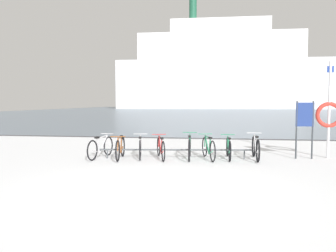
# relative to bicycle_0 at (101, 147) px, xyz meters

# --- Properties ---
(ground) EXTENTS (80.00, 132.00, 0.08)m
(ground) POSITION_rel_bicycle_0_xyz_m (2.39, 50.17, -0.38)
(ground) COLOR white
(bike_rack) EXTENTS (4.80, 0.64, 0.31)m
(bike_rack) POSITION_rel_bicycle_0_xyz_m (2.39, 0.23, -0.07)
(bike_rack) COLOR #4C5156
(bike_rack) RESTS_ON ground
(bicycle_0) EXTENTS (0.46, 1.71, 0.75)m
(bicycle_0) POSITION_rel_bicycle_0_xyz_m (0.00, 0.00, 0.00)
(bicycle_0) COLOR black
(bicycle_0) RESTS_ON ground
(bicycle_1) EXTENTS (0.46, 1.62, 0.77)m
(bicycle_1) POSITION_rel_bicycle_0_xyz_m (0.68, -0.12, 0.01)
(bicycle_1) COLOR black
(bicycle_1) RESTS_ON ground
(bicycle_2) EXTENTS (0.50, 1.59, 0.74)m
(bicycle_2) POSITION_rel_bicycle_0_xyz_m (1.25, 0.21, -0.00)
(bicycle_2) COLOR black
(bicycle_2) RESTS_ON ground
(bicycle_3) EXTENTS (0.63, 1.65, 0.74)m
(bicycle_3) POSITION_rel_bicycle_0_xyz_m (1.93, 0.13, -0.00)
(bicycle_3) COLOR black
(bicycle_3) RESTS_ON ground
(bicycle_4) EXTENTS (0.46, 1.78, 0.80)m
(bicycle_4) POSITION_rel_bicycle_0_xyz_m (2.83, 0.27, 0.02)
(bicycle_4) COLOR black
(bicycle_4) RESTS_ON ground
(bicycle_5) EXTENTS (0.58, 1.64, 0.77)m
(bicycle_5) POSITION_rel_bicycle_0_xyz_m (3.42, 0.26, 0.01)
(bicycle_5) COLOR black
(bicycle_5) RESTS_ON ground
(bicycle_6) EXTENTS (0.46, 1.64, 0.74)m
(bicycle_6) POSITION_rel_bicycle_0_xyz_m (4.05, 0.43, -0.01)
(bicycle_6) COLOR black
(bicycle_6) RESTS_ON ground
(bicycle_7) EXTENTS (0.46, 1.74, 0.80)m
(bicycle_7) POSITION_rel_bicycle_0_xyz_m (4.89, 0.43, 0.02)
(bicycle_7) COLOR black
(bicycle_7) RESTS_ON ground
(info_sign) EXTENTS (0.55, 0.09, 1.83)m
(info_sign) POSITION_rel_bicycle_0_xyz_m (6.41, 0.78, 0.89)
(info_sign) COLOR #33383D
(info_sign) RESTS_ON ground
(rescue_post) EXTENTS (0.82, 0.13, 3.07)m
(rescue_post) POSITION_rel_bicycle_0_xyz_m (7.21, 1.06, 1.10)
(rescue_post) COLOR silver
(rescue_post) RESTS_ON ground
(ferry_ship) EXTENTS (57.57, 12.43, 29.26)m
(ferry_ship) POSITION_rel_bicycle_0_xyz_m (4.92, 82.89, 9.47)
(ferry_ship) COLOR silver
(ferry_ship) RESTS_ON ground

